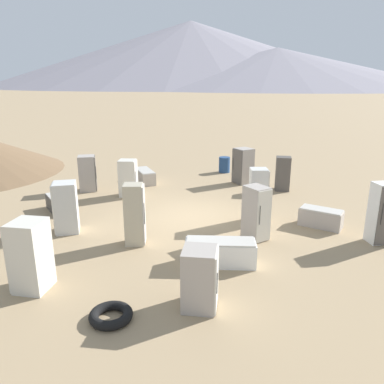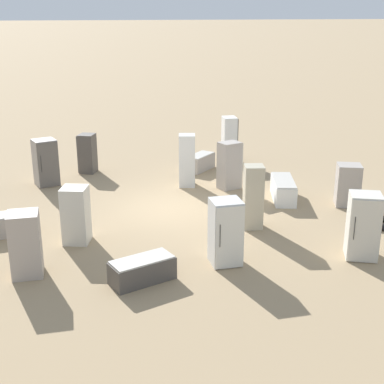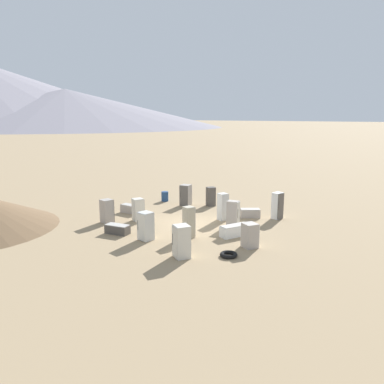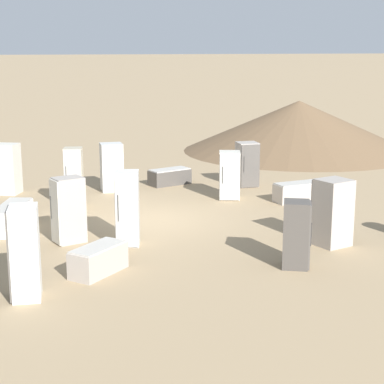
{
  "view_description": "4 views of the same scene",
  "coord_description": "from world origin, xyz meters",
  "px_view_note": "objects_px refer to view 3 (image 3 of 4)",
  "views": [
    {
      "loc": [
        12.54,
        -4.04,
        4.88
      ],
      "look_at": [
        -0.7,
        0.36,
        0.72
      ],
      "focal_mm": 35.0,
      "sensor_mm": 36.0,
      "label": 1
    },
    {
      "loc": [
        -4.77,
        -15.87,
        6.13
      ],
      "look_at": [
        0.44,
        -0.73,
        0.76
      ],
      "focal_mm": 50.0,
      "sensor_mm": 36.0,
      "label": 2
    },
    {
      "loc": [
        15.68,
        -19.32,
        7.29
      ],
      "look_at": [
        -0.69,
        1.1,
        1.97
      ],
      "focal_mm": 35.0,
      "sensor_mm": 36.0,
      "label": 3
    },
    {
      "loc": [
        5.24,
        17.65,
        4.98
      ],
      "look_at": [
        -1.29,
        0.1,
        0.77
      ],
      "focal_mm": 60.0,
      "sensor_mm": 36.0,
      "label": 4
    }
  ],
  "objects_px": {
    "discarded_fridge_0": "(189,222)",
    "discarded_fridge_11": "(146,226)",
    "discarded_fridge_9": "(131,209)",
    "discarded_fridge_14": "(223,207)",
    "discarded_fridge_10": "(107,211)",
    "scrap_tire": "(229,255)",
    "discarded_fridge_2": "(277,206)",
    "discarded_fridge_5": "(211,196)",
    "discarded_fridge_4": "(250,213)",
    "discarded_fridge_7": "(235,230)",
    "discarded_fridge_13": "(117,229)",
    "discarded_fridge_3": "(250,235)",
    "discarded_fridge_12": "(233,214)",
    "discarded_fridge_8": "(181,241)",
    "rusty_barrel": "(165,196)",
    "discarded_fridge_6": "(138,210)",
    "discarded_fridge_1": "(186,195)"
  },
  "relations": [
    {
      "from": "discarded_fridge_14",
      "to": "discarded_fridge_2",
      "type": "bearing_deg",
      "value": 62.88
    },
    {
      "from": "discarded_fridge_6",
      "to": "discarded_fridge_7",
      "type": "xyz_separation_m",
      "value": [
        7.21,
        1.35,
        -0.45
      ]
    },
    {
      "from": "discarded_fridge_13",
      "to": "scrap_tire",
      "type": "xyz_separation_m",
      "value": [
        7.65,
        1.09,
        -0.19
      ]
    },
    {
      "from": "discarded_fridge_7",
      "to": "discarded_fridge_10",
      "type": "height_order",
      "value": "discarded_fridge_10"
    },
    {
      "from": "discarded_fridge_0",
      "to": "discarded_fridge_13",
      "type": "distance_m",
      "value": 4.62
    },
    {
      "from": "rusty_barrel",
      "to": "discarded_fridge_12",
      "type": "bearing_deg",
      "value": -16.89
    },
    {
      "from": "discarded_fridge_8",
      "to": "discarded_fridge_3",
      "type": "bearing_deg",
      "value": -91.38
    },
    {
      "from": "discarded_fridge_0",
      "to": "discarded_fridge_7",
      "type": "xyz_separation_m",
      "value": [
        2.09,
        1.97,
        -0.61
      ]
    },
    {
      "from": "discarded_fridge_2",
      "to": "discarded_fridge_4",
      "type": "bearing_deg",
      "value": -51.28
    },
    {
      "from": "discarded_fridge_3",
      "to": "discarded_fridge_11",
      "type": "relative_size",
      "value": 0.82
    },
    {
      "from": "discarded_fridge_6",
      "to": "discarded_fridge_13",
      "type": "relative_size",
      "value": 0.97
    },
    {
      "from": "discarded_fridge_3",
      "to": "rusty_barrel",
      "type": "bearing_deg",
      "value": -179.6
    },
    {
      "from": "discarded_fridge_8",
      "to": "discarded_fridge_10",
      "type": "xyz_separation_m",
      "value": [
        -8.35,
        1.82,
        -0.06
      ]
    },
    {
      "from": "discarded_fridge_10",
      "to": "scrap_tire",
      "type": "distance_m",
      "value": 10.26
    },
    {
      "from": "discarded_fridge_4",
      "to": "discarded_fridge_7",
      "type": "distance_m",
      "value": 4.62
    },
    {
      "from": "discarded_fridge_9",
      "to": "discarded_fridge_14",
      "type": "bearing_deg",
      "value": -71.0
    },
    {
      "from": "discarded_fridge_6",
      "to": "discarded_fridge_14",
      "type": "xyz_separation_m",
      "value": [
        4.56,
        3.9,
        0.17
      ]
    },
    {
      "from": "discarded_fridge_0",
      "to": "discarded_fridge_12",
      "type": "xyz_separation_m",
      "value": [
        0.81,
        3.71,
        -0.1
      ]
    },
    {
      "from": "discarded_fridge_9",
      "to": "discarded_fridge_10",
      "type": "bearing_deg",
      "value": -171.09
    },
    {
      "from": "discarded_fridge_13",
      "to": "discarded_fridge_10",
      "type": "bearing_deg",
      "value": 49.64
    },
    {
      "from": "discarded_fridge_7",
      "to": "discarded_fridge_9",
      "type": "xyz_separation_m",
      "value": [
        -9.25,
        -0.21,
        -0.04
      ]
    },
    {
      "from": "discarded_fridge_10",
      "to": "discarded_fridge_13",
      "type": "bearing_deg",
      "value": -19.96
    },
    {
      "from": "discarded_fridge_8",
      "to": "discarded_fridge_4",
      "type": "bearing_deg",
      "value": -54.61
    },
    {
      "from": "discarded_fridge_4",
      "to": "discarded_fridge_7",
      "type": "relative_size",
      "value": 0.73
    },
    {
      "from": "discarded_fridge_12",
      "to": "rusty_barrel",
      "type": "distance_m",
      "value": 9.1
    },
    {
      "from": "discarded_fridge_3",
      "to": "discarded_fridge_11",
      "type": "bearing_deg",
      "value": -127.57
    },
    {
      "from": "discarded_fridge_4",
      "to": "discarded_fridge_9",
      "type": "xyz_separation_m",
      "value": [
        -7.77,
        -4.59,
        -0.01
      ]
    },
    {
      "from": "discarded_fridge_2",
      "to": "discarded_fridge_6",
      "type": "xyz_separation_m",
      "value": [
        -7.42,
        -6.66,
        -0.16
      ]
    },
    {
      "from": "discarded_fridge_11",
      "to": "discarded_fridge_5",
      "type": "bearing_deg",
      "value": -72.21
    },
    {
      "from": "discarded_fridge_5",
      "to": "discarded_fridge_8",
      "type": "xyz_separation_m",
      "value": [
        5.6,
        -10.34,
        0.09
      ]
    },
    {
      "from": "discarded_fridge_9",
      "to": "discarded_fridge_12",
      "type": "bearing_deg",
      "value": -79.87
    },
    {
      "from": "discarded_fridge_6",
      "to": "discarded_fridge_12",
      "type": "distance_m",
      "value": 6.69
    },
    {
      "from": "discarded_fridge_11",
      "to": "discarded_fridge_3",
      "type": "bearing_deg",
      "value": -148.11
    },
    {
      "from": "discarded_fridge_12",
      "to": "discarded_fridge_14",
      "type": "bearing_deg",
      "value": -133.51
    },
    {
      "from": "discarded_fridge_8",
      "to": "discarded_fridge_11",
      "type": "xyz_separation_m",
      "value": [
        -3.51,
        0.84,
        -0.02
      ]
    },
    {
      "from": "discarded_fridge_2",
      "to": "rusty_barrel",
      "type": "bearing_deg",
      "value": -74.91
    },
    {
      "from": "discarded_fridge_1",
      "to": "discarded_fridge_10",
      "type": "distance_m",
      "value": 7.4
    },
    {
      "from": "discarded_fridge_2",
      "to": "discarded_fridge_11",
      "type": "relative_size",
      "value": 1.13
    },
    {
      "from": "discarded_fridge_1",
      "to": "discarded_fridge_12",
      "type": "height_order",
      "value": "discarded_fridge_12"
    },
    {
      "from": "discarded_fridge_0",
      "to": "discarded_fridge_5",
      "type": "height_order",
      "value": "discarded_fridge_0"
    },
    {
      "from": "discarded_fridge_7",
      "to": "discarded_fridge_9",
      "type": "relative_size",
      "value": 1.17
    },
    {
      "from": "discarded_fridge_0",
      "to": "discarded_fridge_2",
      "type": "xyz_separation_m",
      "value": [
        2.3,
        7.28,
        0.0
      ]
    },
    {
      "from": "discarded_fridge_4",
      "to": "discarded_fridge_14",
      "type": "bearing_deg",
      "value": 108.55
    },
    {
      "from": "discarded_fridge_7",
      "to": "scrap_tire",
      "type": "relative_size",
      "value": 2.19
    },
    {
      "from": "discarded_fridge_0",
      "to": "discarded_fridge_11",
      "type": "bearing_deg",
      "value": -113.62
    },
    {
      "from": "discarded_fridge_12",
      "to": "discarded_fridge_6",
      "type": "bearing_deg",
      "value": -75.7
    },
    {
      "from": "discarded_fridge_4",
      "to": "discarded_fridge_5",
      "type": "relative_size",
      "value": 0.96
    },
    {
      "from": "discarded_fridge_1",
      "to": "scrap_tire",
      "type": "height_order",
      "value": "discarded_fridge_1"
    },
    {
      "from": "scrap_tire",
      "to": "discarded_fridge_0",
      "type": "bearing_deg",
      "value": 161.99
    },
    {
      "from": "discarded_fridge_3",
      "to": "discarded_fridge_12",
      "type": "bearing_deg",
      "value": 161.52
    }
  ]
}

